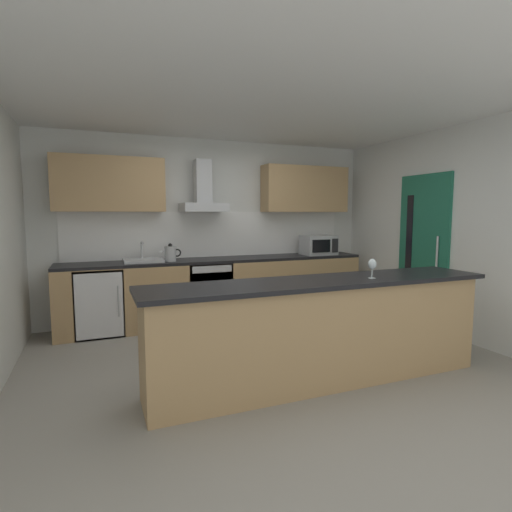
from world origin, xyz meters
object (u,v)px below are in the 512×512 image
object	(u,v)px
range_hood	(203,195)
refrigerator	(99,301)
sink	(143,260)
microwave	(318,245)
wine_glass	(372,265)
oven	(207,290)
kettle	(170,253)

from	to	relation	value
range_hood	refrigerator	bearing A→B (deg)	-174.65
sink	microwave	bearing A→B (deg)	-0.85
sink	wine_glass	size ratio (longest dim) A/B	2.81
oven	wine_glass	bearing A→B (deg)	-69.87
oven	refrigerator	distance (m)	1.41
refrigerator	sink	distance (m)	0.75
microwave	range_hood	size ratio (longest dim) A/B	0.69
range_hood	wine_glass	size ratio (longest dim) A/B	4.05
refrigerator	sink	world-z (taller)	sink
oven	microwave	distance (m)	1.87
range_hood	wine_glass	bearing A→B (deg)	-70.80
refrigerator	kettle	xyz separation A→B (m)	(0.91, -0.03, 0.58)
microwave	refrigerator	bearing A→B (deg)	179.55
microwave	sink	bearing A→B (deg)	179.15
refrigerator	microwave	distance (m)	3.25
sink	wine_glass	xyz separation A→B (m)	(1.75, -2.45, 0.14)
wine_glass	refrigerator	bearing A→B (deg)	133.41
microwave	sink	xyz separation A→B (m)	(-2.63, 0.04, -0.12)
refrigerator	oven	bearing A→B (deg)	0.11
sink	wine_glass	bearing A→B (deg)	-54.51
sink	kettle	distance (m)	0.36
kettle	range_hood	bearing A→B (deg)	17.99
microwave	oven	bearing A→B (deg)	179.10
range_hood	sink	bearing A→B (deg)	-172.10
sink	kettle	bearing A→B (deg)	-7.25
sink	wine_glass	distance (m)	3.02
refrigerator	wine_glass	size ratio (longest dim) A/B	4.78
kettle	refrigerator	bearing A→B (deg)	178.05
microwave	wine_glass	distance (m)	2.57
refrigerator	range_hood	bearing A→B (deg)	5.35
oven	wine_glass	distance (m)	2.67
oven	sink	distance (m)	0.97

